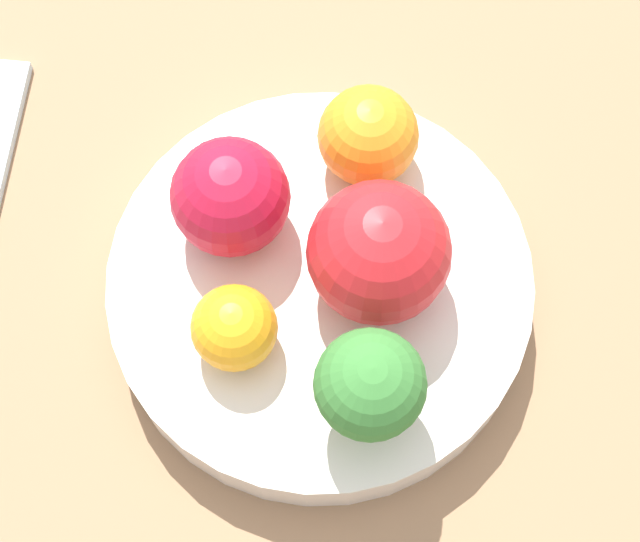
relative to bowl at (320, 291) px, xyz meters
The scene contains 8 objects.
ground_plane 0.04m from the bowl, ahead, with size 6.00×6.00×0.00m, color gray.
table_surface 0.03m from the bowl, ahead, with size 1.20×1.20×0.02m.
bowl is the anchor object (origin of this frame).
broccoli 0.08m from the bowl, 123.72° to the left, with size 0.05×0.05×0.06m.
apple_red 0.07m from the bowl, 20.62° to the right, with size 0.05×0.05×0.05m.
apple_green 0.05m from the bowl, 164.86° to the right, with size 0.06×0.06×0.06m.
orange_front 0.06m from the bowl, 53.91° to the left, with size 0.04×0.04×0.04m.
orange_back 0.08m from the bowl, 94.82° to the right, with size 0.05×0.05×0.05m.
Camera 1 is at (-0.05, 0.17, 0.51)m, focal length 60.00 mm.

